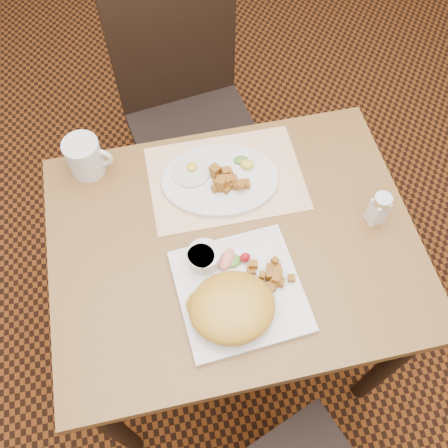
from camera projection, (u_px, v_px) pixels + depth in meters
ground at (230, 334)px, 1.87m from camera, size 8.00×8.00×0.00m
table at (233, 260)px, 1.32m from camera, size 0.90×0.70×0.75m
chair_far at (188, 105)px, 1.72m from camera, size 0.48×0.49×0.97m
placemat at (226, 178)px, 1.31m from camera, size 0.40×0.28×0.00m
plate_square at (240, 291)px, 1.15m from camera, size 0.30×0.30×0.02m
plate_oval at (220, 180)px, 1.30m from camera, size 0.33×0.27×0.02m
hollandaise_mound at (231, 307)px, 1.09m from camera, size 0.19×0.17×0.07m
ramekin at (204, 257)px, 1.16m from camera, size 0.08×0.08×0.04m
garnish_sq at (233, 259)px, 1.17m from camera, size 0.09×0.07×0.03m
fried_egg at (191, 171)px, 1.30m from camera, size 0.10×0.10×0.02m
garnish_ov at (245, 163)px, 1.31m from camera, size 0.06×0.06×0.02m
salt_shaker at (379, 209)px, 1.21m from camera, size 0.05×0.05×0.10m
coffee_mug at (85, 157)px, 1.28m from camera, size 0.12×0.09×0.11m
home_fries_sq at (271, 277)px, 1.14m from camera, size 0.11×0.10×0.03m
home_fries_ov at (226, 181)px, 1.27m from camera, size 0.10×0.09×0.04m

